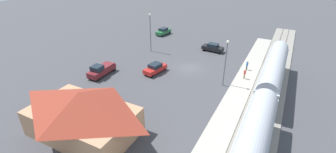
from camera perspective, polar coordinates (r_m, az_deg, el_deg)
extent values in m
plane|color=#424247|center=(44.10, 5.17, 2.00)|extent=(200.00, 200.00, 0.00)
cube|color=gray|center=(41.52, 23.27, -1.88)|extent=(4.80, 70.00, 0.18)
cube|color=#59544C|center=(41.44, 24.28, -1.91)|extent=(0.10, 70.00, 0.12)
cube|color=#59544C|center=(41.47, 22.34, -1.49)|extent=(0.10, 70.00, 0.12)
cube|color=#A8A399|center=(41.76, 17.92, -0.63)|extent=(3.20, 46.00, 0.30)
cube|color=#ADB2BC|center=(39.51, 23.61, -0.05)|extent=(2.90, 17.77, 3.70)
cube|color=gold|center=(39.70, 21.47, 0.01)|extent=(0.04, 16.34, 0.36)
cylinder|color=#ADB2BC|center=(38.81, 24.09, 2.24)|extent=(2.75, 17.06, 2.76)
cylinder|color=#ADB2BC|center=(22.84, 19.24, -15.44)|extent=(2.75, 17.06, 2.76)
cube|color=tan|center=(29.61, -19.50, -10.08)|extent=(11.97, 7.25, 3.22)
pyramid|color=maroon|center=(28.09, -20.37, -5.60)|extent=(12.77, 8.05, 2.29)
cube|color=#4C3323|center=(31.93, -14.72, -7.53)|extent=(1.10, 0.08, 2.10)
cylinder|color=#333338|center=(44.70, 18.28, 2.04)|extent=(0.22, 0.22, 0.85)
cylinder|color=#2D72B7|center=(44.41, 18.41, 2.89)|extent=(0.36, 0.36, 0.62)
sphere|color=tan|center=(44.24, 18.49, 3.40)|extent=(0.24, 0.24, 0.24)
cylinder|color=brown|center=(41.40, 17.76, 0.05)|extent=(0.22, 0.22, 0.85)
cylinder|color=#CC3F33|center=(41.09, 17.90, 0.96)|extent=(0.36, 0.36, 0.62)
sphere|color=tan|center=(40.91, 17.99, 1.50)|extent=(0.24, 0.24, 0.24)
cube|color=red|center=(42.01, -3.07, 1.81)|extent=(2.65, 4.76, 0.76)
cube|color=#19232D|center=(41.71, -3.09, 2.67)|extent=(1.99, 2.42, 0.64)
cylinder|color=black|center=(40.56, -3.78, 0.20)|extent=(0.22, 0.68, 0.68)
cylinder|color=black|center=(41.55, -5.43, 0.83)|extent=(0.22, 0.68, 0.68)
cylinder|color=black|center=(42.87, -0.76, 1.84)|extent=(0.22, 0.68, 0.68)
cylinder|color=black|center=(43.80, -2.39, 2.40)|extent=(0.22, 0.68, 0.68)
cube|color=maroon|center=(42.66, -15.52, 1.38)|extent=(2.06, 5.43, 0.92)
cube|color=#19232D|center=(41.63, -16.58, 1.91)|extent=(1.76, 1.76, 0.84)
cylinder|color=black|center=(40.94, -16.47, -0.62)|extent=(0.22, 0.76, 0.76)
cylinder|color=black|center=(42.05, -18.21, -0.12)|extent=(0.22, 0.76, 0.76)
cylinder|color=black|center=(43.78, -12.79, 1.74)|extent=(0.22, 0.76, 0.76)
cylinder|color=black|center=(44.82, -14.52, 2.16)|extent=(0.22, 0.76, 0.76)
cube|color=maroon|center=(43.06, -14.81, 2.55)|extent=(1.91, 3.00, 0.20)
cube|color=#236638|center=(62.68, -1.11, 10.62)|extent=(2.41, 4.70, 0.76)
cube|color=#19232D|center=(62.48, -1.12, 11.23)|extent=(1.89, 2.35, 0.64)
cylinder|color=black|center=(61.04, -1.44, 9.77)|extent=(0.22, 0.68, 0.68)
cylinder|color=black|center=(61.95, -2.65, 10.02)|extent=(0.22, 0.68, 0.68)
cylinder|color=black|center=(63.68, 0.40, 10.54)|extent=(0.22, 0.68, 0.68)
cylinder|color=black|center=(64.56, -0.79, 10.77)|extent=(0.22, 0.68, 0.68)
cube|color=black|center=(52.35, 10.63, 6.69)|extent=(4.62, 2.17, 0.76)
cube|color=#19232D|center=(52.11, 10.69, 7.41)|extent=(2.27, 1.78, 0.64)
cylinder|color=black|center=(52.37, 8.53, 6.42)|extent=(0.22, 0.68, 0.68)
cylinder|color=black|center=(53.76, 9.24, 6.93)|extent=(0.22, 0.68, 0.68)
cylinder|color=black|center=(51.24, 12.01, 5.63)|extent=(0.22, 0.68, 0.68)
cylinder|color=black|center=(52.66, 12.64, 6.17)|extent=(0.22, 0.68, 0.68)
cylinder|color=#515156|center=(37.67, 13.48, 2.67)|extent=(0.16, 0.16, 7.13)
sphere|color=#EAE5C6|center=(36.31, 14.12, 8.04)|extent=(0.44, 0.44, 0.44)
cylinder|color=#515156|center=(50.55, -4.22, 10.08)|extent=(0.16, 0.16, 7.69)
sphere|color=#EAE5C6|center=(49.50, -4.38, 14.53)|extent=(0.44, 0.44, 0.44)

